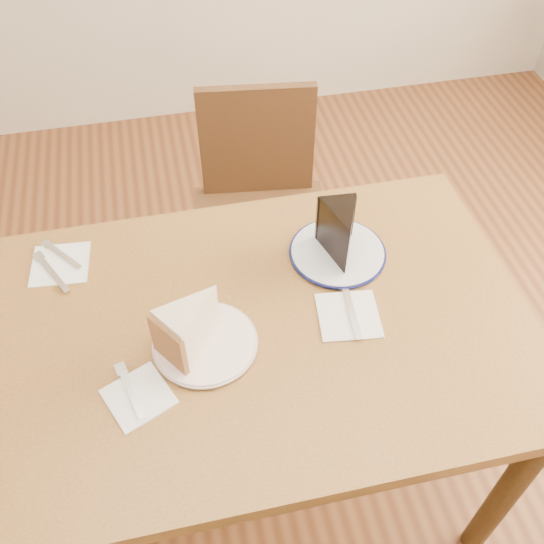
% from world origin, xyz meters
% --- Properties ---
extents(ground, '(4.00, 4.00, 0.00)m').
position_xyz_m(ground, '(0.00, 0.00, 0.00)').
color(ground, '#4E2914').
rests_on(ground, ground).
extents(table, '(1.20, 0.80, 0.75)m').
position_xyz_m(table, '(0.00, 0.00, 0.65)').
color(table, brown).
rests_on(table, ground).
extents(chair_far, '(0.48, 0.48, 0.86)m').
position_xyz_m(chair_far, '(0.13, 0.63, 0.48)').
color(chair_far, '#382011').
rests_on(chair_far, ground).
extents(plate_cream, '(0.21, 0.21, 0.01)m').
position_xyz_m(plate_cream, '(-0.13, -0.03, 0.76)').
color(plate_cream, white).
rests_on(plate_cream, table).
extents(plate_navy, '(0.22, 0.22, 0.01)m').
position_xyz_m(plate_navy, '(0.22, 0.17, 0.76)').
color(plate_navy, white).
rests_on(plate_navy, table).
extents(carrot_cake, '(0.16, 0.15, 0.11)m').
position_xyz_m(carrot_cake, '(-0.14, -0.02, 0.82)').
color(carrot_cake, beige).
rests_on(carrot_cake, plate_cream).
extents(chocolate_cake, '(0.10, 0.13, 0.12)m').
position_xyz_m(chocolate_cake, '(0.22, 0.15, 0.82)').
color(chocolate_cake, black).
rests_on(chocolate_cake, plate_navy).
extents(napkin_cream, '(0.16, 0.16, 0.00)m').
position_xyz_m(napkin_cream, '(-0.27, -0.13, 0.75)').
color(napkin_cream, white).
rests_on(napkin_cream, table).
extents(napkin_navy, '(0.15, 0.15, 0.00)m').
position_xyz_m(napkin_navy, '(0.19, -0.02, 0.75)').
color(napkin_navy, white).
rests_on(napkin_navy, table).
extents(napkin_spare, '(0.14, 0.14, 0.00)m').
position_xyz_m(napkin_spare, '(-0.43, 0.27, 0.75)').
color(napkin_spare, white).
rests_on(napkin_spare, table).
extents(fork_cream, '(0.05, 0.14, 0.00)m').
position_xyz_m(fork_cream, '(-0.29, -0.11, 0.76)').
color(fork_cream, silver).
rests_on(fork_cream, napkin_cream).
extents(knife_navy, '(0.03, 0.17, 0.00)m').
position_xyz_m(knife_navy, '(0.20, -0.01, 0.76)').
color(knife_navy, silver).
rests_on(knife_navy, napkin_navy).
extents(fork_spare, '(0.10, 0.12, 0.00)m').
position_xyz_m(fork_spare, '(-0.43, 0.30, 0.76)').
color(fork_spare, silver).
rests_on(fork_spare, napkin_spare).
extents(knife_spare, '(0.09, 0.15, 0.00)m').
position_xyz_m(knife_spare, '(-0.45, 0.25, 0.76)').
color(knife_spare, silver).
rests_on(knife_spare, napkin_spare).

